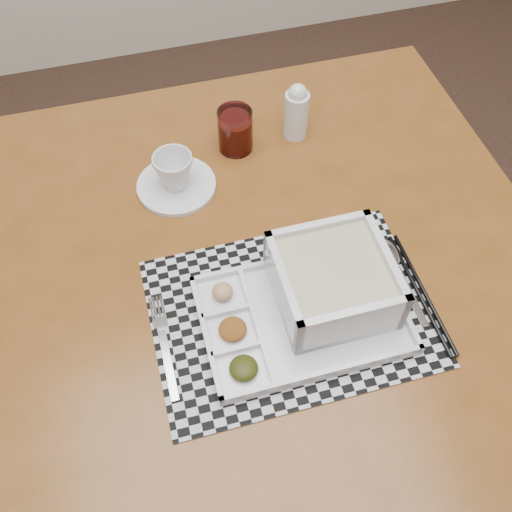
# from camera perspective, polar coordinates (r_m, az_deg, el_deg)

# --- Properties ---
(dining_table) EXTENTS (1.01, 1.01, 0.75)m
(dining_table) POSITION_cam_1_polar(r_m,az_deg,el_deg) (1.05, 1.00, -2.75)
(dining_table) COLOR #5A3410
(dining_table) RESTS_ON ground
(placemat) EXTENTS (0.45, 0.33, 0.00)m
(placemat) POSITION_cam_1_polar(r_m,az_deg,el_deg) (0.93, 3.41, -5.62)
(placemat) COLOR #B2B2BA
(placemat) RESTS_ON dining_table
(serving_tray) EXTENTS (0.32, 0.22, 0.10)m
(serving_tray) POSITION_cam_1_polar(r_m,az_deg,el_deg) (0.91, 6.72, -3.51)
(serving_tray) COLOR silver
(serving_tray) RESTS_ON placemat
(fork) EXTENTS (0.02, 0.19, 0.00)m
(fork) POSITION_cam_1_polar(r_m,az_deg,el_deg) (0.91, -9.19, -8.63)
(fork) COLOR silver
(fork) RESTS_ON placemat
(spoon) EXTENTS (0.04, 0.18, 0.01)m
(spoon) POSITION_cam_1_polar(r_m,az_deg,el_deg) (1.01, 13.52, -0.26)
(spoon) COLOR silver
(spoon) RESTS_ON placemat
(chopsticks) EXTENTS (0.02, 0.24, 0.01)m
(chopsticks) POSITION_cam_1_polar(r_m,az_deg,el_deg) (0.98, 16.21, -3.54)
(chopsticks) COLOR black
(chopsticks) RESTS_ON placemat
(saucer) EXTENTS (0.15, 0.15, 0.01)m
(saucer) POSITION_cam_1_polar(r_m,az_deg,el_deg) (1.10, -7.95, 6.99)
(saucer) COLOR silver
(saucer) RESTS_ON dining_table
(cup) EXTENTS (0.08, 0.08, 0.07)m
(cup) POSITION_cam_1_polar(r_m,az_deg,el_deg) (1.07, -8.20, 8.42)
(cup) COLOR silver
(cup) RESTS_ON saucer
(juice_glass) EXTENTS (0.07, 0.07, 0.09)m
(juice_glass) POSITION_cam_1_polar(r_m,az_deg,el_deg) (1.14, -2.08, 12.31)
(juice_glass) COLOR white
(juice_glass) RESTS_ON dining_table
(creamer_bottle) EXTENTS (0.05, 0.05, 0.12)m
(creamer_bottle) POSITION_cam_1_polar(r_m,az_deg,el_deg) (1.16, 4.06, 14.21)
(creamer_bottle) COLOR silver
(creamer_bottle) RESTS_ON dining_table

